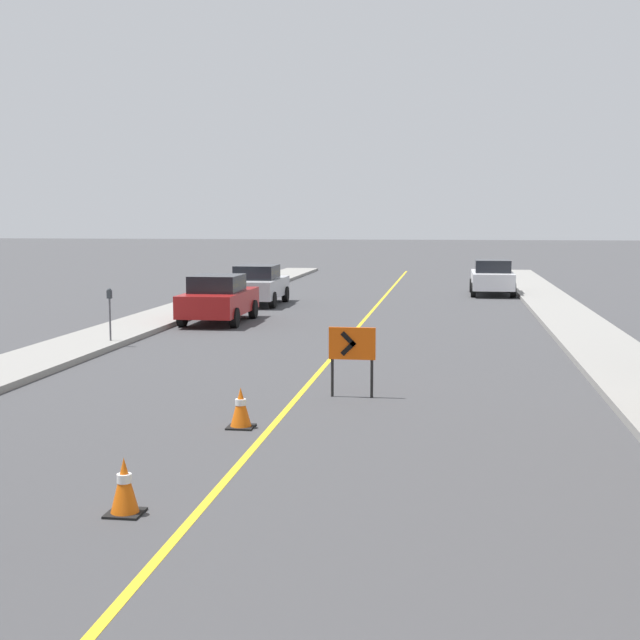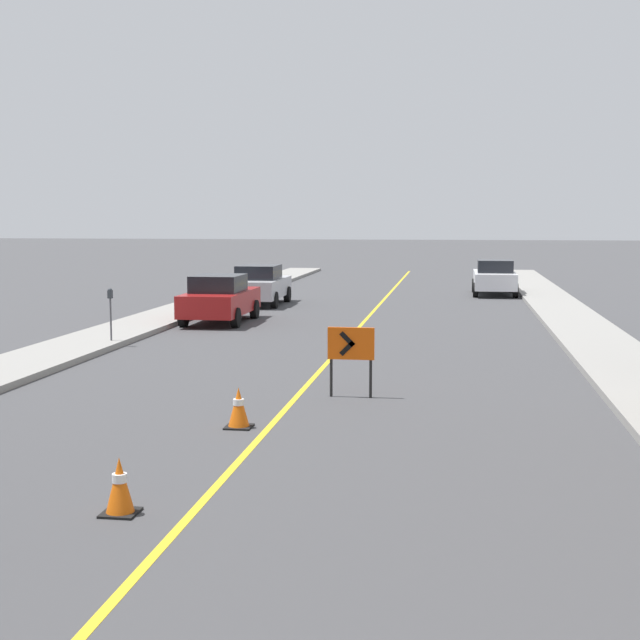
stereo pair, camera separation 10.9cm
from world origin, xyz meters
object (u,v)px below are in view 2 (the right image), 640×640
object	(u,v)px
traffic_cone_fifth	(239,408)
parked_car_curb_far	(494,277)
traffic_cone_fourth	(120,486)
parked_car_curb_mid	(260,285)
arrow_barricade_primary	(351,348)
parked_car_curb_near	(220,299)
parking_meter_far_curb	(110,304)

from	to	relation	value
traffic_cone_fifth	parked_car_curb_far	distance (m)	27.11
traffic_cone_fourth	parked_car_curb_mid	distance (m)	25.29
arrow_barricade_primary	parked_car_curb_far	xyz separation A→B (m)	(3.68, 23.81, -0.17)
parked_car_curb_near	parked_car_curb_far	distance (m)	15.41
traffic_cone_fourth	parked_car_curb_near	distance (m)	19.22
parking_meter_far_curb	parked_car_curb_far	bearing A→B (deg)	58.73
traffic_cone_fourth	traffic_cone_fifth	distance (m)	4.44
parked_car_curb_far	arrow_barricade_primary	bearing A→B (deg)	-98.83
parked_car_curb_far	parking_meter_far_curb	xyz separation A→B (m)	(-10.90, -17.94, 0.35)
parked_car_curb_near	parked_car_curb_mid	bearing A→B (deg)	89.85
parking_meter_far_curb	traffic_cone_fifth	bearing A→B (deg)	-56.73
traffic_cone_fourth	arrow_barricade_primary	size ratio (longest dim) A/B	0.50
parked_car_curb_near	parking_meter_far_curb	bearing A→B (deg)	-104.85
traffic_cone_fifth	arrow_barricade_primary	size ratio (longest dim) A/B	0.50
parked_car_curb_far	parked_car_curb_mid	bearing A→B (deg)	-147.43
traffic_cone_fourth	traffic_cone_fifth	xyz separation A→B (m)	(0.33, 4.42, -0.00)
parking_meter_far_curb	parked_car_curb_mid	bearing A→B (deg)	83.02
traffic_cone_fifth	parked_car_curb_far	size ratio (longest dim) A/B	0.16
traffic_cone_fourth	parking_meter_far_curb	bearing A→B (deg)	112.25
arrow_barricade_primary	parked_car_curb_near	size ratio (longest dim) A/B	0.32
parked_car_curb_far	parking_meter_far_curb	world-z (taller)	parked_car_curb_far
arrow_barricade_primary	parking_meter_far_curb	xyz separation A→B (m)	(-7.21, 5.87, 0.18)
parked_car_curb_near	parking_meter_far_curb	size ratio (longest dim) A/B	3.04
traffic_cone_fourth	parked_car_curb_near	world-z (taller)	parked_car_curb_near
traffic_cone_fourth	traffic_cone_fifth	world-z (taller)	traffic_cone_fourth
parked_car_curb_mid	parked_car_curb_far	distance (m)	11.21
traffic_cone_fourth	arrow_barricade_primary	bearing A→B (deg)	75.52
arrow_barricade_primary	parked_car_curb_far	bearing A→B (deg)	80.98
traffic_cone_fifth	parked_car_curb_mid	bearing A→B (deg)	101.61
traffic_cone_fourth	parked_car_curb_mid	world-z (taller)	parked_car_curb_mid
traffic_cone_fourth	arrow_barricade_primary	distance (m)	7.47
traffic_cone_fifth	traffic_cone_fourth	bearing A→B (deg)	-94.26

